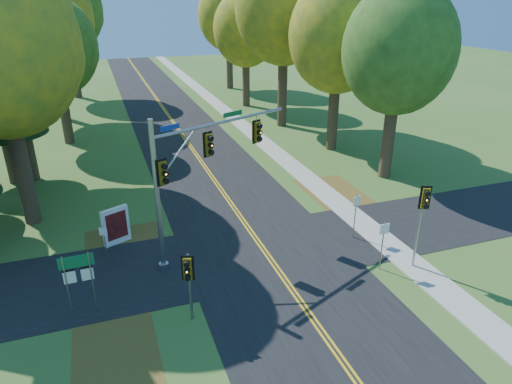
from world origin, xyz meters
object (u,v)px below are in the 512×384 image
object	(u,v)px
traffic_mast	(193,167)
info_kiosk	(116,226)
east_signal_pole	(423,207)
route_sign_cluster	(78,273)

from	to	relation	value
traffic_mast	info_kiosk	bearing A→B (deg)	122.51
east_signal_pole	route_sign_cluster	xyz separation A→B (m)	(-14.56, 1.60, -1.24)
route_sign_cluster	east_signal_pole	bearing A→B (deg)	-7.87
traffic_mast	east_signal_pole	world-z (taller)	traffic_mast
east_signal_pole	route_sign_cluster	distance (m)	14.70
east_signal_pole	info_kiosk	world-z (taller)	east_signal_pole
east_signal_pole	info_kiosk	distance (m)	14.88
east_signal_pole	info_kiosk	bearing A→B (deg)	174.35
east_signal_pole	route_sign_cluster	world-z (taller)	east_signal_pole
east_signal_pole	info_kiosk	size ratio (longest dim) A/B	2.12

